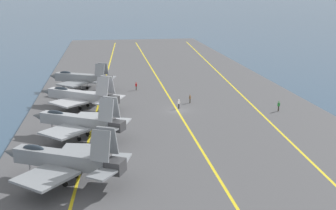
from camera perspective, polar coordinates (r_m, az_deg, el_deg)
ground_plane at (r=76.73m, az=1.27°, el=-1.03°), size 2000.00×2000.00×0.00m
carrier_deck at (r=76.67m, az=1.27°, el=-0.88°), size 228.08×53.24×0.40m
deck_stripe_foul_line at (r=80.31m, az=11.62°, el=-0.29°), size 204.86×13.67×0.01m
deck_stripe_centerline at (r=76.61m, az=1.27°, el=-0.74°), size 205.27×0.36×0.01m
deck_stripe_edge_line at (r=75.62m, az=-9.73°, el=-1.18°), size 204.92×12.68×0.01m
parked_jet_nearest at (r=49.47m, az=-13.98°, el=-7.14°), size 13.43×15.44×6.92m
parked_jet_second at (r=63.17m, az=-12.06°, el=-2.12°), size 12.97×15.36×6.68m
parked_jet_third at (r=79.40m, az=-11.85°, el=1.26°), size 13.34×16.29×6.47m
parked_jet_fourth at (r=93.35m, az=-11.74°, el=3.60°), size 12.65×15.04×6.21m
crew_white_vest at (r=77.58m, az=1.48°, el=0.20°), size 0.30×0.41×1.74m
crew_red_vest at (r=92.13m, az=-4.33°, el=2.61°), size 0.29×0.40×1.75m
crew_green_vest at (r=78.50m, az=14.76°, el=-0.08°), size 0.46×0.41×1.85m
crew_brown_vest at (r=81.51m, az=3.00°, el=0.90°), size 0.46×0.43×1.65m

